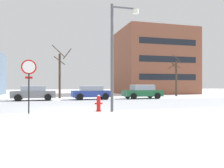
{
  "coord_description": "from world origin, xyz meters",
  "views": [
    {
      "loc": [
        -1.06,
        -14.0,
        1.51
      ],
      "look_at": [
        4.28,
        5.38,
        1.56
      ],
      "focal_mm": 36.96,
      "sensor_mm": 36.0,
      "label": 1
    }
  ],
  "objects_px": {
    "stop_sign": "(29,76)",
    "parked_car_gray": "(34,93)",
    "parked_car_blue": "(91,92)",
    "parked_car_green": "(142,92)",
    "fire_hydrant": "(99,103)",
    "street_lamp": "(117,47)"
  },
  "relations": [
    {
      "from": "stop_sign",
      "to": "parked_car_green",
      "type": "distance_m",
      "value": 15.02
    },
    {
      "from": "fire_hydrant",
      "to": "street_lamp",
      "type": "distance_m",
      "value": 3.34
    },
    {
      "from": "parked_car_gray",
      "to": "parked_car_green",
      "type": "bearing_deg",
      "value": -0.48
    },
    {
      "from": "parked_car_blue",
      "to": "parked_car_green",
      "type": "distance_m",
      "value": 5.56
    },
    {
      "from": "fire_hydrant",
      "to": "parked_car_gray",
      "type": "height_order",
      "value": "parked_car_gray"
    },
    {
      "from": "parked_car_gray",
      "to": "parked_car_green",
      "type": "height_order",
      "value": "parked_car_green"
    },
    {
      "from": "parked_car_blue",
      "to": "parked_car_green",
      "type": "bearing_deg",
      "value": -0.48
    },
    {
      "from": "fire_hydrant",
      "to": "parked_car_green",
      "type": "bearing_deg",
      "value": 55.83
    },
    {
      "from": "parked_car_blue",
      "to": "parked_car_gray",
      "type": "bearing_deg",
      "value": 179.52
    },
    {
      "from": "fire_hydrant",
      "to": "stop_sign",
      "type": "bearing_deg",
      "value": -178.13
    },
    {
      "from": "fire_hydrant",
      "to": "street_lamp",
      "type": "bearing_deg",
      "value": -20.17
    },
    {
      "from": "parked_car_blue",
      "to": "parked_car_green",
      "type": "xyz_separation_m",
      "value": [
        5.56,
        -0.05,
        0.04
      ]
    },
    {
      "from": "fire_hydrant",
      "to": "street_lamp",
      "type": "height_order",
      "value": "street_lamp"
    },
    {
      "from": "stop_sign",
      "to": "fire_hydrant",
      "type": "relative_size",
      "value": 3.01
    },
    {
      "from": "fire_hydrant",
      "to": "parked_car_blue",
      "type": "distance_m",
      "value": 10.48
    },
    {
      "from": "stop_sign",
      "to": "parked_car_gray",
      "type": "height_order",
      "value": "stop_sign"
    },
    {
      "from": "fire_hydrant",
      "to": "street_lamp",
      "type": "xyz_separation_m",
      "value": [
        0.96,
        -0.35,
        3.17
      ]
    },
    {
      "from": "stop_sign",
      "to": "fire_hydrant",
      "type": "bearing_deg",
      "value": 1.87
    },
    {
      "from": "fire_hydrant",
      "to": "parked_car_gray",
      "type": "relative_size",
      "value": 0.23
    },
    {
      "from": "fire_hydrant",
      "to": "parked_car_blue",
      "type": "height_order",
      "value": "parked_car_blue"
    },
    {
      "from": "stop_sign",
      "to": "fire_hydrant",
      "type": "height_order",
      "value": "stop_sign"
    },
    {
      "from": "stop_sign",
      "to": "parked_car_gray",
      "type": "bearing_deg",
      "value": 92.13
    }
  ]
}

